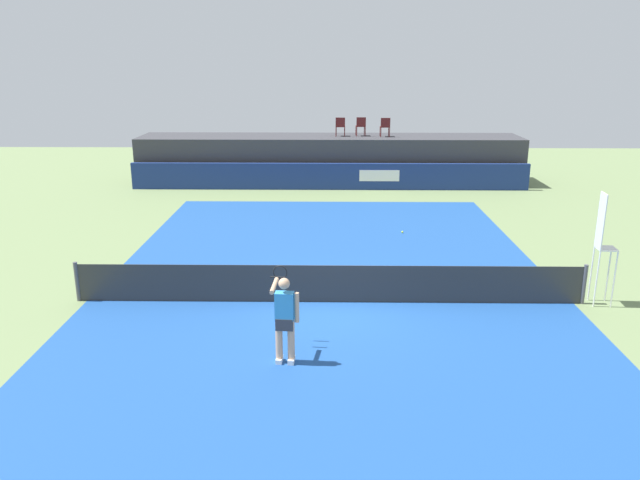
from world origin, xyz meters
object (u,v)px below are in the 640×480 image
net_post_near (77,282)px  tennis_player (285,317)px  spectator_chair_far_left (340,126)px  umpire_chair (603,241)px  tennis_ball (402,232)px  spectator_chair_center (385,126)px  net_post_far (584,284)px  spectator_chair_left (361,126)px

net_post_near → tennis_player: size_ratio=0.56×
spectator_chair_far_left → umpire_chair: size_ratio=0.32×
tennis_ball → spectator_chair_center: bearing=89.5°
spectator_chair_far_left → net_post_far: (5.70, -15.19, -2.19)m
spectator_chair_far_left → tennis_ball: (2.01, -8.93, -2.66)m
spectator_chair_left → umpire_chair: 16.15m
umpire_chair → spectator_chair_far_left: bearing=111.6°
spectator_chair_far_left → spectator_chair_center: bearing=-4.1°
spectator_chair_center → net_post_far: size_ratio=0.89×
tennis_ball → net_post_near: bearing=-144.3°
spectator_chair_far_left → tennis_player: 18.45m
tennis_ball → spectator_chair_far_left: bearing=102.7°
spectator_chair_far_left → spectator_chair_center: (2.09, -0.15, 0.00)m
spectator_chair_left → net_post_near: bearing=-116.6°
tennis_player → spectator_chair_far_left: bearing=85.8°
tennis_player → tennis_ball: size_ratio=26.03×
umpire_chair → net_post_near: 12.76m
tennis_player → net_post_far: bearing=23.9°
spectator_chair_far_left → tennis_player: (-1.36, -18.32, -1.73)m
umpire_chair → tennis_ball: size_ratio=40.59×
spectator_chair_far_left → net_post_near: bearing=-113.8°
spectator_chair_far_left → tennis_ball: bearing=-77.3°
spectator_chair_left → net_post_far: size_ratio=0.89×
spectator_chair_center → tennis_player: spectator_chair_center is taller
tennis_player → tennis_ball: (3.37, 9.38, -0.92)m
net_post_near → net_post_far: 12.40m
net_post_far → spectator_chair_center: bearing=103.5°
spectator_chair_far_left → net_post_far: bearing=-69.4°
spectator_chair_left → umpire_chair: spectator_chair_left is taller
tennis_ball → net_post_far: bearing=-59.5°
spectator_chair_far_left → net_post_near: 16.75m
spectator_chair_far_left → spectator_chair_left: (0.97, 0.12, 0.00)m
tennis_player → umpire_chair: bearing=23.0°
umpire_chair → net_post_near: size_ratio=2.76×
umpire_chair → net_post_far: bearing=-178.6°
umpire_chair → net_post_near: (-12.71, -0.01, -1.09)m
net_post_near → tennis_player: (5.34, -3.13, 0.46)m
net_post_near → spectator_chair_far_left: bearing=66.2°
umpire_chair → tennis_ball: 7.58m
spectator_chair_left → tennis_player: size_ratio=0.50×
net_post_near → tennis_ball: 10.73m
spectator_chair_center → umpire_chair: size_ratio=0.32×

